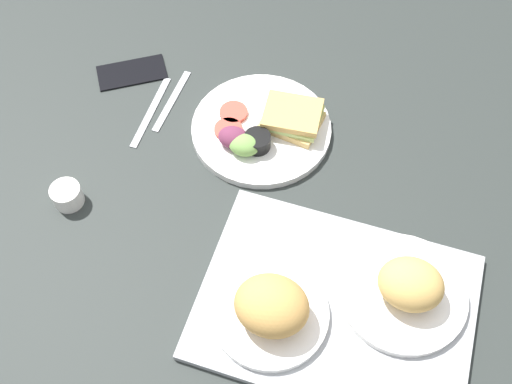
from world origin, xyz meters
The scene contains 9 objects.
ground_plane centered at (0.00, 0.00, -1.50)cm, with size 190.00×150.00×3.00cm, color #282D2B.
serving_tray centered at (-16.84, 18.64, 0.80)cm, with size 45.00×33.00×1.60cm, color #9EA0A3.
bread_plate_near centered at (-27.15, 13.75, 4.57)cm, with size 21.60×21.60×8.68cm.
bread_plate_far centered at (-7.09, 24.01, 5.46)cm, with size 19.37×19.37×9.58cm.
plate_with_salad centered at (5.41, -13.08, 1.74)cm, with size 27.78×27.78×5.40cm.
espresso_cup centered at (35.27, 12.88, 2.00)cm, with size 5.60×5.60×4.00cm, color silver.
fork centered at (26.08, -15.49, 0.25)cm, with size 17.00×1.40×0.50cm, color #B7B7BC.
knife centered at (29.08, -11.49, 0.25)cm, with size 19.00×1.40×0.50cm, color #B7B7BC.
cell_phone centered at (37.14, -20.23, 0.40)cm, with size 14.40×7.20×0.80cm, color black.
Camera 1 is at (-15.93, 60.10, 98.31)cm, focal length 43.52 mm.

